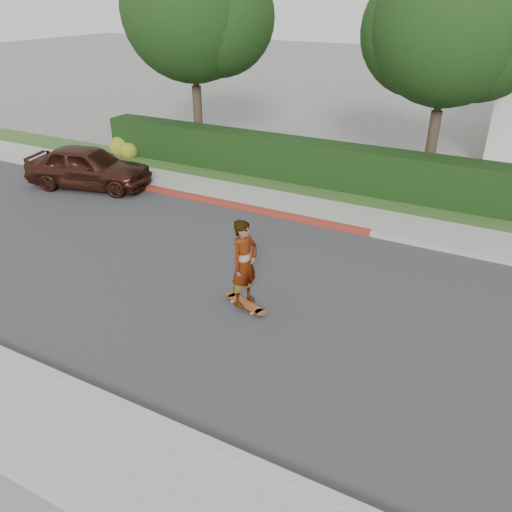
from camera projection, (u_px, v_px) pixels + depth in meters
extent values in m
plane|color=slate|center=(272.00, 298.00, 10.90)|extent=(120.00, 120.00, 0.00)
cube|color=#2D2D30|center=(272.00, 298.00, 10.90)|extent=(60.00, 8.00, 0.01)
cube|color=#9E9E99|center=(155.00, 422.00, 7.66)|extent=(60.00, 0.20, 0.15)
cube|color=gray|center=(115.00, 466.00, 6.96)|extent=(60.00, 1.60, 0.12)
cube|color=#9E9E99|center=(336.00, 226.00, 14.07)|extent=(60.00, 0.20, 0.15)
cube|color=maroon|center=(189.00, 196.00, 16.13)|extent=(12.00, 0.21, 0.15)
cube|color=gray|center=(346.00, 215.00, 14.78)|extent=(60.00, 1.60, 0.12)
cube|color=#2D4C1E|center=(362.00, 198.00, 16.04)|extent=(60.00, 1.60, 0.10)
cube|color=black|center=(286.00, 159.00, 17.42)|extent=(15.00, 1.00, 1.50)
sphere|color=#2D4C19|center=(121.00, 147.00, 20.26)|extent=(0.90, 0.90, 0.90)
sphere|color=#2D4C19|center=(129.00, 151.00, 19.88)|extent=(0.70, 0.70, 0.70)
cylinder|color=#33261C|center=(198.00, 121.00, 20.00)|extent=(0.36, 0.36, 2.70)
cylinder|color=#33261C|center=(195.00, 67.00, 19.06)|extent=(0.24, 0.24, 2.25)
sphere|color=black|center=(192.00, 8.00, 18.11)|extent=(5.20, 5.20, 5.20)
sphere|color=black|center=(181.00, 14.00, 18.85)|extent=(4.42, 4.42, 4.42)
sphere|color=black|center=(218.00, 18.00, 18.11)|extent=(4.16, 4.16, 4.16)
cylinder|color=#33261C|center=(431.00, 149.00, 16.73)|extent=(0.36, 0.36, 2.52)
cylinder|color=#33261C|center=(441.00, 91.00, 15.85)|extent=(0.24, 0.24, 2.10)
sphere|color=black|center=(451.00, 25.00, 14.96)|extent=(4.80, 4.80, 4.80)
sphere|color=black|center=(426.00, 31.00, 15.70)|extent=(4.08, 4.08, 4.08)
sphere|color=black|center=(483.00, 37.00, 14.97)|extent=(3.84, 3.84, 3.84)
cylinder|color=gold|center=(232.00, 301.00, 10.70)|extent=(0.07, 0.05, 0.06)
cylinder|color=gold|center=(238.00, 298.00, 10.81)|extent=(0.07, 0.05, 0.06)
cylinder|color=gold|center=(252.00, 313.00, 10.31)|extent=(0.07, 0.05, 0.06)
cylinder|color=gold|center=(258.00, 310.00, 10.42)|extent=(0.07, 0.05, 0.06)
cube|color=silver|center=(235.00, 298.00, 10.74)|extent=(0.11, 0.19, 0.03)
cube|color=silver|center=(255.00, 310.00, 10.34)|extent=(0.11, 0.19, 0.03)
cube|color=maroon|center=(245.00, 303.00, 10.53)|extent=(0.95, 0.51, 0.02)
cylinder|color=maroon|center=(231.00, 295.00, 10.82)|extent=(0.29, 0.29, 0.02)
cylinder|color=maroon|center=(260.00, 312.00, 10.23)|extent=(0.29, 0.29, 0.02)
imported|color=white|center=(244.00, 264.00, 10.08)|extent=(0.58, 0.77, 1.89)
imported|color=#3A1C12|center=(88.00, 167.00, 16.80)|extent=(4.47, 2.64, 1.43)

